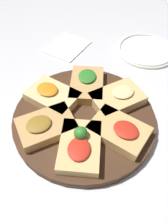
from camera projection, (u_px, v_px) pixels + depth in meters
name	position (u px, v px, depth m)	size (l,w,h in m)	color
ground_plane	(84.00, 121.00, 0.59)	(3.00, 3.00, 0.00)	silver
serving_board	(84.00, 118.00, 0.58)	(0.38, 0.38, 0.02)	#422819
focaccia_slice_0	(52.00, 96.00, 0.60)	(0.14, 0.16, 0.04)	#E5C689
focaccia_slice_1	(46.00, 126.00, 0.54)	(0.16, 0.16, 0.04)	tan
focaccia_slice_2	(80.00, 145.00, 0.50)	(0.15, 0.11, 0.05)	#DBB775
focaccia_slice_3	(119.00, 131.00, 0.53)	(0.14, 0.16, 0.04)	tan
focaccia_slice_4	(118.00, 98.00, 0.59)	(0.16, 0.16, 0.04)	#DBB775
focaccia_slice_5	(87.00, 84.00, 0.63)	(0.15, 0.11, 0.04)	tan
plate_left	(146.00, 50.00, 0.79)	(0.21, 0.21, 0.02)	white
napkin_stack	(67.00, 46.00, 0.81)	(0.15, 0.13, 0.01)	white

